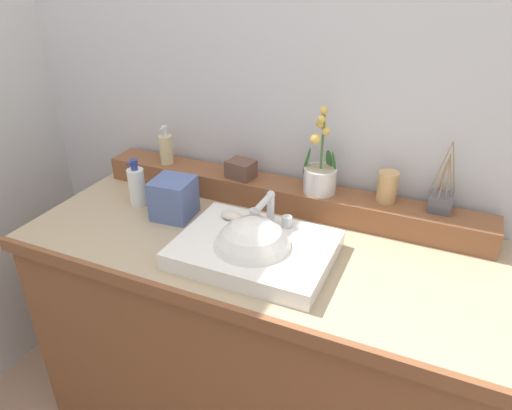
{
  "coord_description": "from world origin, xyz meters",
  "views": [
    {
      "loc": [
        0.52,
        -1.15,
        1.64
      ],
      "look_at": [
        0.02,
        -0.03,
        0.97
      ],
      "focal_mm": 33.1,
      "sensor_mm": 36.0,
      "label": 1
    }
  ],
  "objects_px": {
    "soap_bar": "(231,215)",
    "tissue_box": "(174,198)",
    "reed_diffuser": "(441,201)",
    "sink_basin": "(253,253)",
    "potted_plant": "(320,173)",
    "tumbler_cup": "(387,187)",
    "lotion_bottle": "(137,186)",
    "soap_dispenser": "(166,148)",
    "trinket_box": "(241,169)"
  },
  "relations": [
    {
      "from": "sink_basin",
      "to": "reed_diffuser",
      "type": "distance_m",
      "value": 0.61
    },
    {
      "from": "sink_basin",
      "to": "tissue_box",
      "type": "distance_m",
      "value": 0.38
    },
    {
      "from": "reed_diffuser",
      "to": "soap_bar",
      "type": "bearing_deg",
      "value": -156.58
    },
    {
      "from": "sink_basin",
      "to": "potted_plant",
      "type": "bearing_deg",
      "value": 74.79
    },
    {
      "from": "soap_bar",
      "to": "reed_diffuser",
      "type": "height_order",
      "value": "reed_diffuser"
    },
    {
      "from": "sink_basin",
      "to": "trinket_box",
      "type": "bearing_deg",
      "value": 120.81
    },
    {
      "from": "soap_dispenser",
      "to": "lotion_bottle",
      "type": "relative_size",
      "value": 0.84
    },
    {
      "from": "potted_plant",
      "to": "lotion_bottle",
      "type": "distance_m",
      "value": 0.64
    },
    {
      "from": "soap_bar",
      "to": "lotion_bottle",
      "type": "xyz_separation_m",
      "value": [
        -0.39,
        0.04,
        0.01
      ]
    },
    {
      "from": "tumbler_cup",
      "to": "lotion_bottle",
      "type": "bearing_deg",
      "value": -165.19
    },
    {
      "from": "potted_plant",
      "to": "tumbler_cup",
      "type": "bearing_deg",
      "value": 5.87
    },
    {
      "from": "soap_bar",
      "to": "reed_diffuser",
      "type": "xyz_separation_m",
      "value": [
        0.6,
        0.26,
        0.05
      ]
    },
    {
      "from": "sink_basin",
      "to": "trinket_box",
      "type": "distance_m",
      "value": 0.4
    },
    {
      "from": "sink_basin",
      "to": "lotion_bottle",
      "type": "relative_size",
      "value": 2.59
    },
    {
      "from": "lotion_bottle",
      "to": "tissue_box",
      "type": "height_order",
      "value": "lotion_bottle"
    },
    {
      "from": "tumbler_cup",
      "to": "lotion_bottle",
      "type": "relative_size",
      "value": 0.58
    },
    {
      "from": "potted_plant",
      "to": "trinket_box",
      "type": "distance_m",
      "value": 0.29
    },
    {
      "from": "tissue_box",
      "to": "lotion_bottle",
      "type": "bearing_deg",
      "value": 174.03
    },
    {
      "from": "potted_plant",
      "to": "tumbler_cup",
      "type": "height_order",
      "value": "potted_plant"
    },
    {
      "from": "soap_dispenser",
      "to": "tissue_box",
      "type": "height_order",
      "value": "soap_dispenser"
    },
    {
      "from": "tumbler_cup",
      "to": "lotion_bottle",
      "type": "distance_m",
      "value": 0.86
    },
    {
      "from": "soap_bar",
      "to": "tissue_box",
      "type": "bearing_deg",
      "value": 174.96
    },
    {
      "from": "soap_dispenser",
      "to": "tissue_box",
      "type": "bearing_deg",
      "value": -52.49
    },
    {
      "from": "sink_basin",
      "to": "tumbler_cup",
      "type": "xyz_separation_m",
      "value": [
        0.31,
        0.36,
        0.12
      ]
    },
    {
      "from": "soap_dispenser",
      "to": "tumbler_cup",
      "type": "height_order",
      "value": "soap_dispenser"
    },
    {
      "from": "tumbler_cup",
      "to": "trinket_box",
      "type": "height_order",
      "value": "tumbler_cup"
    },
    {
      "from": "tumbler_cup",
      "to": "trinket_box",
      "type": "xyz_separation_m",
      "value": [
        -0.51,
        -0.03,
        -0.02
      ]
    },
    {
      "from": "reed_diffuser",
      "to": "soap_dispenser",
      "type": "bearing_deg",
      "value": -178.19
    },
    {
      "from": "trinket_box",
      "to": "tissue_box",
      "type": "distance_m",
      "value": 0.26
    },
    {
      "from": "potted_plant",
      "to": "tissue_box",
      "type": "height_order",
      "value": "potted_plant"
    },
    {
      "from": "potted_plant",
      "to": "soap_dispenser",
      "type": "distance_m",
      "value": 0.6
    },
    {
      "from": "sink_basin",
      "to": "tissue_box",
      "type": "height_order",
      "value": "sink_basin"
    },
    {
      "from": "sink_basin",
      "to": "tumbler_cup",
      "type": "distance_m",
      "value": 0.49
    },
    {
      "from": "trinket_box",
      "to": "soap_dispenser",
      "type": "bearing_deg",
      "value": -170.89
    },
    {
      "from": "trinket_box",
      "to": "lotion_bottle",
      "type": "xyz_separation_m",
      "value": [
        -0.32,
        -0.19,
        -0.05
      ]
    },
    {
      "from": "soap_bar",
      "to": "sink_basin",
      "type": "bearing_deg",
      "value": -39.82
    },
    {
      "from": "soap_bar",
      "to": "reed_diffuser",
      "type": "distance_m",
      "value": 0.66
    },
    {
      "from": "lotion_bottle",
      "to": "tissue_box",
      "type": "distance_m",
      "value": 0.16
    },
    {
      "from": "soap_dispenser",
      "to": "tumbler_cup",
      "type": "bearing_deg",
      "value": 1.84
    },
    {
      "from": "soap_bar",
      "to": "tumbler_cup",
      "type": "distance_m",
      "value": 0.51
    },
    {
      "from": "sink_basin",
      "to": "soap_bar",
      "type": "relative_size",
      "value": 6.48
    },
    {
      "from": "soap_dispenser",
      "to": "tissue_box",
      "type": "xyz_separation_m",
      "value": [
        0.16,
        -0.21,
        -0.08
      ]
    },
    {
      "from": "potted_plant",
      "to": "trinket_box",
      "type": "height_order",
      "value": "potted_plant"
    },
    {
      "from": "potted_plant",
      "to": "sink_basin",
      "type": "bearing_deg",
      "value": -105.21
    },
    {
      "from": "soap_dispenser",
      "to": "trinket_box",
      "type": "relative_size",
      "value": 1.57
    },
    {
      "from": "trinket_box",
      "to": "lotion_bottle",
      "type": "relative_size",
      "value": 0.54
    },
    {
      "from": "tissue_box",
      "to": "sink_basin",
      "type": "bearing_deg",
      "value": -19.41
    },
    {
      "from": "reed_diffuser",
      "to": "sink_basin",
      "type": "bearing_deg",
      "value": -142.56
    },
    {
      "from": "potted_plant",
      "to": "tumbler_cup",
      "type": "xyz_separation_m",
      "value": [
        0.22,
        0.02,
        -0.02
      ]
    },
    {
      "from": "sink_basin",
      "to": "tissue_box",
      "type": "bearing_deg",
      "value": 160.59
    }
  ]
}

